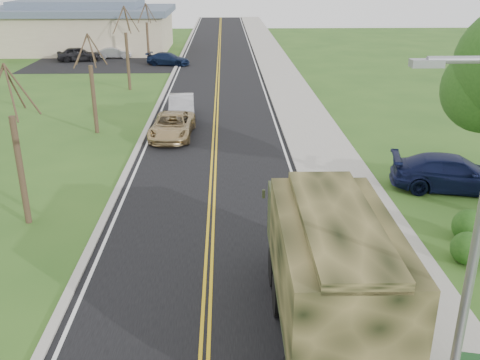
{
  "coord_description": "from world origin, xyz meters",
  "views": [
    {
      "loc": [
        0.58,
        -8.71,
        9.12
      ],
      "look_at": [
        1.12,
        9.64,
        1.8
      ],
      "focal_mm": 40.0,
      "sensor_mm": 36.0,
      "label": 1
    }
  ],
  "objects_px": {
    "military_truck": "(329,261)",
    "sedan_silver": "(182,107)",
    "pickup_navy": "(453,173)",
    "suv_champagne": "(172,126)"
  },
  "relations": [
    {
      "from": "suv_champagne",
      "to": "pickup_navy",
      "type": "distance_m",
      "value": 15.34
    },
    {
      "from": "military_truck",
      "to": "sedan_silver",
      "type": "bearing_deg",
      "value": 104.33
    },
    {
      "from": "suv_champagne",
      "to": "sedan_silver",
      "type": "distance_m",
      "value": 4.12
    },
    {
      "from": "military_truck",
      "to": "suv_champagne",
      "type": "xyz_separation_m",
      "value": [
        -5.64,
        17.89,
        -1.49
      ]
    },
    {
      "from": "sedan_silver",
      "to": "pickup_navy",
      "type": "height_order",
      "value": "pickup_navy"
    },
    {
      "from": "suv_champagne",
      "to": "sedan_silver",
      "type": "bearing_deg",
      "value": 89.4
    },
    {
      "from": "suv_champagne",
      "to": "pickup_navy",
      "type": "height_order",
      "value": "pickup_navy"
    },
    {
      "from": "military_truck",
      "to": "suv_champagne",
      "type": "height_order",
      "value": "military_truck"
    },
    {
      "from": "suv_champagne",
      "to": "military_truck",
      "type": "bearing_deg",
      "value": -69.71
    },
    {
      "from": "pickup_navy",
      "to": "sedan_silver",
      "type": "bearing_deg",
      "value": 57.4
    }
  ]
}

